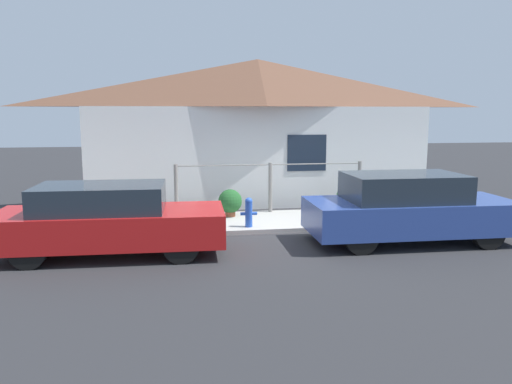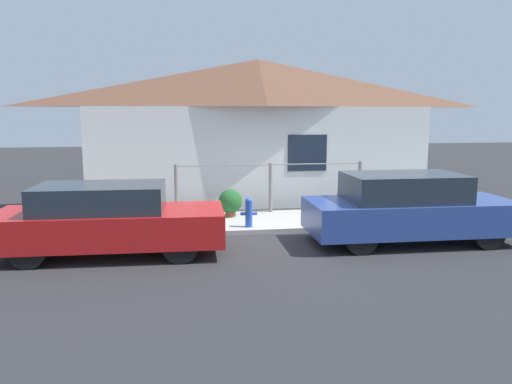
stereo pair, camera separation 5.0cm
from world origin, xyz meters
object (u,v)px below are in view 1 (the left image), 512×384
at_px(potted_plant_by_fence, 147,210).
at_px(potted_plant_corner, 347,197).
at_px(car_right, 408,208).
at_px(potted_plant_near_hydrant, 230,202).
at_px(fire_hydrant, 249,212).
at_px(car_left, 109,220).

bearing_deg(potted_plant_by_fence, potted_plant_corner, 4.59).
bearing_deg(car_right, potted_plant_near_hydrant, 142.50).
xyz_separation_m(car_right, potted_plant_corner, (-0.34, 2.75, -0.23)).
bearing_deg(fire_hydrant, potted_plant_corner, 25.36).
xyz_separation_m(potted_plant_near_hydrant, potted_plant_by_fence, (-2.01, -0.33, -0.07)).
bearing_deg(car_left, potted_plant_corner, 28.06).
height_order(car_right, fire_hydrant, car_right).
bearing_deg(car_right, car_left, -179.08).
relative_size(car_left, potted_plant_corner, 6.27).
xyz_separation_m(potted_plant_near_hydrant, potted_plant_corner, (3.03, 0.08, 0.02)).
xyz_separation_m(car_right, fire_hydrant, (-3.09, 1.45, -0.26)).
relative_size(car_right, potted_plant_corner, 6.24).
bearing_deg(potted_plant_near_hydrant, fire_hydrant, -76.90).
relative_size(car_right, potted_plant_by_fence, 7.90).
bearing_deg(potted_plant_corner, fire_hydrant, -154.64).
relative_size(potted_plant_near_hydrant, potted_plant_corner, 1.00).
xyz_separation_m(car_right, potted_plant_by_fence, (-5.39, 2.35, -0.31)).
distance_m(potted_plant_near_hydrant, potted_plant_corner, 3.03).
relative_size(car_right, potted_plant_near_hydrant, 6.26).
distance_m(car_right, potted_plant_by_fence, 5.88).
bearing_deg(fire_hydrant, car_right, -25.16).
height_order(car_left, potted_plant_near_hydrant, car_left).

